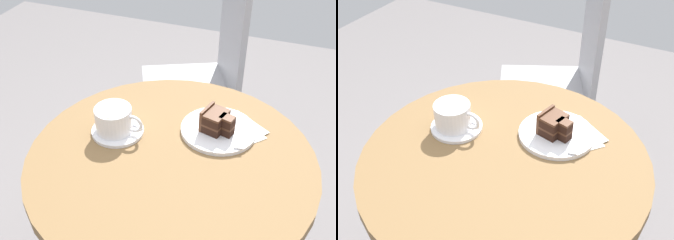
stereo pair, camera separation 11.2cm
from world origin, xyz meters
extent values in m
cylinder|color=brown|center=(0.00, 0.00, 0.67)|extent=(0.74, 0.74, 0.03)
cylinder|color=white|center=(-0.17, 0.04, 0.69)|extent=(0.14, 0.14, 0.01)
cylinder|color=white|center=(-0.18, 0.04, 0.73)|extent=(0.10, 0.10, 0.07)
cylinder|color=#D6B789|center=(-0.18, 0.04, 0.76)|extent=(0.09, 0.09, 0.00)
torus|color=white|center=(-0.12, 0.04, 0.73)|extent=(0.05, 0.01, 0.05)
cube|color=#B7B7BC|center=(-0.16, 0.08, 0.70)|extent=(0.08, 0.03, 0.00)
ellipsoid|color=#B7B7BC|center=(-0.11, 0.06, 0.70)|extent=(0.02, 0.02, 0.00)
cylinder|color=white|center=(0.09, 0.14, 0.69)|extent=(0.20, 0.20, 0.01)
cube|color=black|center=(0.08, 0.13, 0.71)|extent=(0.07, 0.08, 0.02)
cube|color=black|center=(0.11, 0.12, 0.71)|extent=(0.04, 0.04, 0.02)
cube|color=#4C2B19|center=(0.08, 0.13, 0.72)|extent=(0.07, 0.08, 0.01)
cube|color=#4C2B19|center=(0.11, 0.12, 0.72)|extent=(0.04, 0.04, 0.01)
cube|color=black|center=(0.08, 0.13, 0.74)|extent=(0.07, 0.08, 0.02)
cube|color=black|center=(0.11, 0.12, 0.74)|extent=(0.04, 0.04, 0.02)
cube|color=#4C2B19|center=(0.08, 0.13, 0.75)|extent=(0.07, 0.08, 0.01)
cube|color=#4C2B19|center=(0.11, 0.12, 0.75)|extent=(0.04, 0.04, 0.01)
cube|color=#4C2B19|center=(0.05, 0.14, 0.73)|extent=(0.02, 0.07, 0.06)
cube|color=#B7B7BC|center=(0.14, 0.15, 0.70)|extent=(0.03, 0.10, 0.00)
cube|color=#B7B7BC|center=(0.15, 0.08, 0.70)|extent=(0.03, 0.04, 0.00)
cube|color=silver|center=(0.12, 0.15, 0.69)|extent=(0.19, 0.19, 0.00)
cube|color=silver|center=(0.13, 0.16, 0.69)|extent=(0.18, 0.18, 0.00)
cylinder|color=#9E9EA3|center=(-0.40, 0.79, 0.21)|extent=(0.02, 0.02, 0.41)
cylinder|color=#9E9EA3|center=(-0.26, 0.50, 0.21)|extent=(0.02, 0.02, 0.41)
cylinder|color=#9E9EA3|center=(-0.11, 0.93, 0.21)|extent=(0.02, 0.02, 0.41)
cylinder|color=#9E9EA3|center=(0.03, 0.64, 0.21)|extent=(0.02, 0.02, 0.41)
cube|color=#9E9EA3|center=(-0.19, 0.72, 0.42)|extent=(0.51, 0.51, 0.02)
cube|color=#9E9EA3|center=(-0.03, 0.79, 0.66)|extent=(0.18, 0.34, 0.47)
camera|label=1|loc=(0.27, -0.75, 1.40)|focal=45.00mm
camera|label=2|loc=(0.37, -0.70, 1.40)|focal=45.00mm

